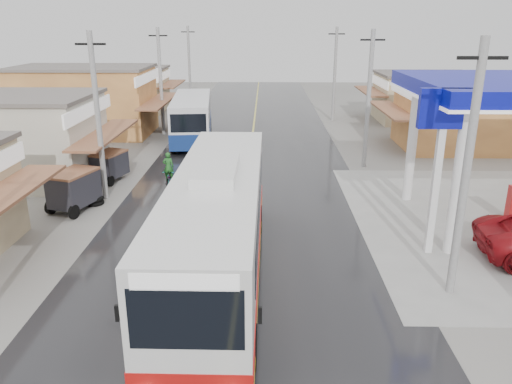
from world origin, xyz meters
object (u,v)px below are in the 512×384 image
at_px(coach_bus, 218,226).
at_px(tricycle_far, 109,165).
at_px(second_bus, 192,118).
at_px(cyclist, 169,175).
at_px(tricycle_near, 73,188).
at_px(tyre_stack, 95,200).

height_order(coach_bus, tricycle_far, coach_bus).
distance_m(coach_bus, second_bus, 21.19).
distance_m(cyclist, tricycle_near, 5.23).
bearing_deg(tyre_stack, cyclist, 42.91).
relative_size(coach_bus, tricycle_near, 4.70).
bearing_deg(tricycle_near, tricycle_far, 103.84).
distance_m(coach_bus, tricycle_near, 9.86).
distance_m(second_bus, cyclist, 10.77).
relative_size(second_bus, tyre_stack, 11.99).
height_order(cyclist, tricycle_near, cyclist).
bearing_deg(tricycle_near, cyclist, 61.27).
bearing_deg(tricycle_far, cyclist, 2.14).
bearing_deg(second_bus, tricycle_far, -113.72).
height_order(tricycle_near, tricycle_far, tricycle_near).
bearing_deg(tricycle_far, coach_bus, -40.13).
xyz_separation_m(tricycle_near, tyre_stack, (0.69, 0.74, -0.86)).
bearing_deg(coach_bus, second_bus, 100.77).
distance_m(second_bus, tyre_stack, 13.95).
bearing_deg(cyclist, tricycle_far, 162.48).
distance_m(second_bus, tricycle_near, 14.75).
xyz_separation_m(cyclist, tricycle_near, (-3.77, -3.60, 0.44)).
height_order(second_bus, tricycle_far, second_bus).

